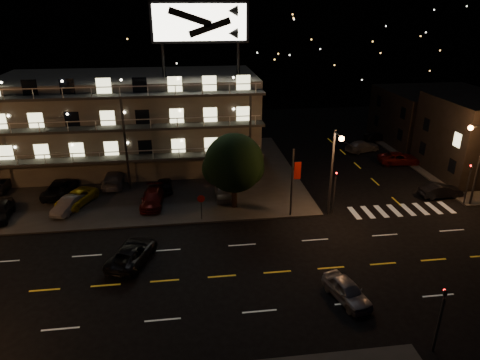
{
  "coord_description": "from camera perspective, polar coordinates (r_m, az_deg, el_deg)",
  "views": [
    {
      "loc": [
        -4.03,
        -25.22,
        17.95
      ],
      "look_at": [
        0.35,
        8.0,
        3.96
      ],
      "focal_mm": 32.0,
      "sensor_mm": 36.0,
      "label": 1
    }
  ],
  "objects": [
    {
      "name": "ground",
      "position": [
        31.21,
        1.32,
        -12.45
      ],
      "size": [
        140.0,
        140.0,
        0.0
      ],
      "primitive_type": "plane",
      "color": "black",
      "rests_on": "ground"
    },
    {
      "name": "curb_nw",
      "position": [
        49.63,
        -18.56,
        0.32
      ],
      "size": [
        44.0,
        24.0,
        0.15
      ],
      "primitive_type": "cube",
      "color": "#363634",
      "rests_on": "ground"
    },
    {
      "name": "curb_ne",
      "position": [
        59.35,
        27.99,
        2.41
      ],
      "size": [
        16.0,
        24.0,
        0.15
      ],
      "primitive_type": "cube",
      "color": "#363634",
      "rests_on": "ground"
    },
    {
      "name": "motel",
      "position": [
        51.04,
        -14.05,
        7.68
      ],
      "size": [
        28.0,
        13.8,
        18.1
      ],
      "color": "gray",
      "rests_on": "ground"
    },
    {
      "name": "side_bldg_back",
      "position": [
        64.79,
        24.64,
        7.72
      ],
      "size": [
        14.06,
        12.0,
        7.0
      ],
      "color": "black",
      "rests_on": "ground"
    },
    {
      "name": "hill_backdrop",
      "position": [
        94.24,
        -9.13,
        18.5
      ],
      "size": [
        120.0,
        25.0,
        24.0
      ],
      "color": "black",
      "rests_on": "ground"
    },
    {
      "name": "streetlight_nc",
      "position": [
        37.75,
        12.38,
        1.99
      ],
      "size": [
        0.44,
        1.92,
        8.0
      ],
      "color": "#2D2D30",
      "rests_on": "ground"
    },
    {
      "name": "streetlight_ne",
      "position": [
        44.46,
        29.04,
        2.75
      ],
      "size": [
        1.92,
        0.44,
        8.0
      ],
      "color": "#2D2D30",
      "rests_on": "ground"
    },
    {
      "name": "signal_nw",
      "position": [
        39.28,
        12.52,
        -0.96
      ],
      "size": [
        0.2,
        0.27,
        4.6
      ],
      "color": "#2D2D30",
      "rests_on": "ground"
    },
    {
      "name": "signal_sw",
      "position": [
        26.19,
        25.21,
        -15.84
      ],
      "size": [
        0.2,
        0.27,
        4.6
      ],
      "color": "#2D2D30",
      "rests_on": "ground"
    },
    {
      "name": "signal_ne",
      "position": [
        45.29,
        28.2,
        -0.0
      ],
      "size": [
        0.27,
        0.2,
        4.6
      ],
      "color": "#2D2D30",
      "rests_on": "ground"
    },
    {
      "name": "banner_north",
      "position": [
        37.74,
        7.07,
        -0.15
      ],
      "size": [
        0.83,
        0.16,
        6.4
      ],
      "color": "#2D2D30",
      "rests_on": "ground"
    },
    {
      "name": "stop_sign",
      "position": [
        37.5,
        -5.2,
        -3.1
      ],
      "size": [
        0.91,
        0.11,
        2.61
      ],
      "color": "#2D2D30",
      "rests_on": "ground"
    },
    {
      "name": "tree",
      "position": [
        38.64,
        -0.87,
        2.06
      ],
      "size": [
        5.62,
        5.41,
        7.08
      ],
      "color": "black",
      "rests_on": "curb_nw"
    },
    {
      "name": "lot_car_0",
      "position": [
        43.39,
        -29.39,
        -3.61
      ],
      "size": [
        2.13,
        4.5,
        1.49
      ],
      "primitive_type": "imported",
      "rotation": [
        0.0,
        0.0,
        0.09
      ],
      "color": "black",
      "rests_on": "curb_nw"
    },
    {
      "name": "lot_car_1",
      "position": [
        42.19,
        -21.92,
        -3.09
      ],
      "size": [
        2.65,
        4.15,
        1.29
      ],
      "primitive_type": "imported",
      "rotation": [
        0.0,
        0.0,
        -0.36
      ],
      "color": "gray",
      "rests_on": "curb_nw"
    },
    {
      "name": "lot_car_2",
      "position": [
        43.29,
        -21.01,
        -2.28
      ],
      "size": [
        3.92,
        5.17,
        1.31
      ],
      "primitive_type": "imported",
      "rotation": [
        0.0,
        0.0,
        -0.43
      ],
      "color": "yellow",
      "rests_on": "curb_nw"
    },
    {
      "name": "lot_car_3",
      "position": [
        41.15,
        -11.6,
        -2.4
      ],
      "size": [
        2.27,
        4.88,
        1.38
      ],
      "primitive_type": "imported",
      "rotation": [
        0.0,
        0.0,
        -0.07
      ],
      "color": "#60110D",
      "rests_on": "curb_nw"
    },
    {
      "name": "lot_car_4",
      "position": [
        41.79,
        -2.31,
        -1.64
      ],
      "size": [
        1.47,
        3.63,
        1.23
      ],
      "primitive_type": "imported",
      "rotation": [
        0.0,
        0.0,
        0.0
      ],
      "color": "gray",
      "rests_on": "curb_nw"
    },
    {
      "name": "lot_car_5",
      "position": [
        49.63,
        -29.14,
        -0.56
      ],
      "size": [
        1.45,
        3.96,
        1.3
      ],
      "primitive_type": "imported",
      "rotation": [
        0.0,
        0.0,
        3.16
      ],
      "color": "black",
      "rests_on": "curb_nw"
    },
    {
      "name": "lot_car_6",
      "position": [
        46.03,
        -22.83,
        -0.98
      ],
      "size": [
        2.87,
        5.46,
        1.46
      ],
      "primitive_type": "imported",
      "rotation": [
        0.0,
        0.0,
        3.06
      ],
      "color": "black",
      "rests_on": "curb_nw"
    },
    {
      "name": "lot_car_7",
      "position": [
        46.55,
        -16.44,
        0.2
      ],
      "size": [
        2.27,
        5.22,
        1.5
      ],
      "primitive_type": "imported",
      "rotation": [
        0.0,
        0.0,
        3.11
      ],
      "color": "gray",
      "rests_on": "curb_nw"
    },
    {
      "name": "lot_car_8",
      "position": [
        44.12,
        -9.97,
        -0.62
      ],
      "size": [
        1.79,
        3.75,
        1.24
      ],
      "primitive_type": "imported",
      "rotation": [
        0.0,
        0.0,
        3.23
      ],
      "color": "black",
      "rests_on": "curb_nw"
    },
    {
      "name": "lot_car_9",
      "position": [
        46.11,
        -2.68,
        0.81
      ],
      "size": [
        1.62,
        4.05,
        1.31
      ],
      "primitive_type": "imported",
      "rotation": [
        0.0,
        0.0,
        3.08
      ],
      "color": "#60110D",
      "rests_on": "curb_nw"
    },
    {
      "name": "side_car_0",
      "position": [
        46.72,
        25.18,
        -1.29
      ],
      "size": [
        4.24,
        1.65,
        1.38
      ],
      "primitive_type": "imported",
      "rotation": [
        0.0,
        0.0,
        1.62
      ],
      "color": "black",
      "rests_on": "ground"
    },
    {
      "name": "side_car_1",
      "position": [
        54.48,
        20.49,
        2.71
      ],
      "size": [
        5.16,
        2.76,
        1.38
      ],
      "primitive_type": "imported",
      "rotation": [
        0.0,
        0.0,
        1.47
      ],
      "color": "#60110D",
      "rests_on": "ground"
    },
    {
      "name": "side_car_2",
      "position": [
        57.69,
        16.01,
        4.35
      ],
      "size": [
        5.12,
        3.37,
        1.38
      ],
      "primitive_type": "imported",
      "rotation": [
        0.0,
        0.0,
        1.9
      ],
      "color": "gray",
      "rests_on": "ground"
    },
    {
      "name": "side_car_3",
      "position": [
        62.83,
        17.86,
        5.57
      ],
      "size": [
        3.86,
        1.72,
        1.29
      ],
      "primitive_type": "imported",
      "rotation": [
        0.0,
        0.0,
        1.62
      ],
      "color": "black",
      "rests_on": "ground"
    },
    {
      "name": "road_car_east",
      "position": [
        29.4,
        14.07,
        -14.1
      ],
      "size": [
        2.59,
        4.28,
        1.36
      ],
      "primitive_type": "imported",
      "rotation": [
        0.0,
        0.0,
        0.26
      ],
      "color": "gray",
      "rests_on": "ground"
    },
    {
      "name": "road_car_west",
      "position": [
        33.13,
        -14.19,
        -9.47
      ],
      "size": [
        3.96,
        5.6,
        1.42
      ],
      "primitive_type": "imported",
      "rotation": [
        0.0,
        0.0,
        2.79
      ],
      "color": "black",
      "rests_on": "ground"
    }
  ]
}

